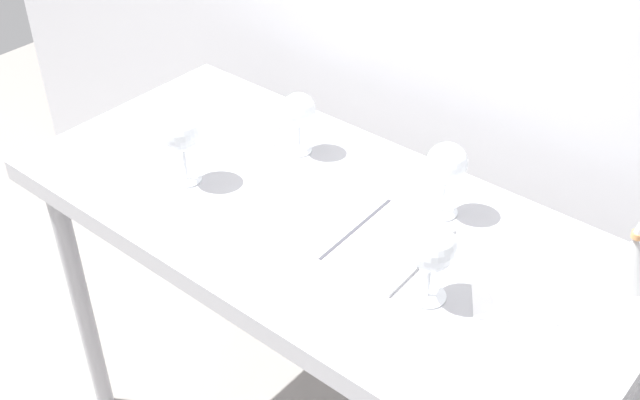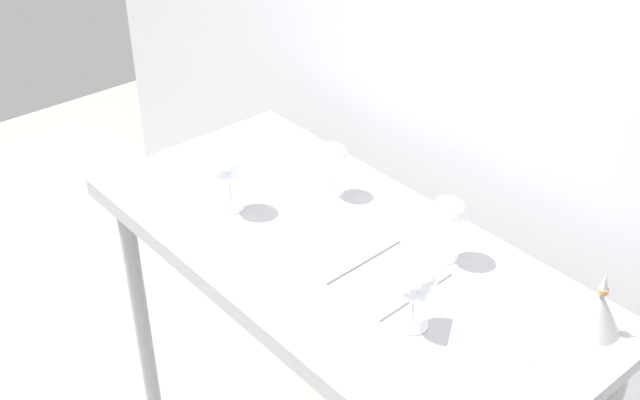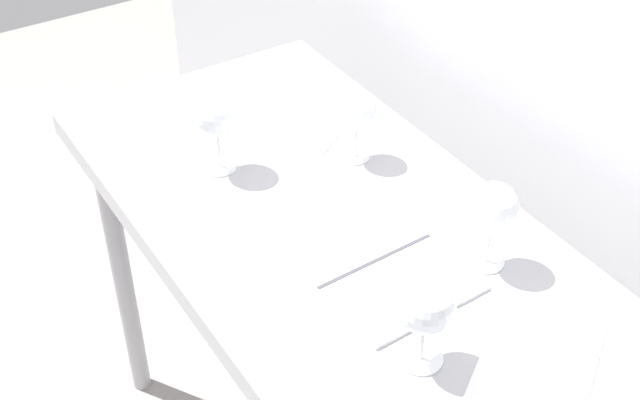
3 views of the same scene
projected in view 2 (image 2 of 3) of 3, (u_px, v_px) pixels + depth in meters
The scene contains 10 objects.
back_wall at pixel (487, 44), 2.07m from camera, with size 3.80×0.04×2.60m, color silver.
steel_counter at pixel (339, 280), 2.08m from camera, with size 1.40×0.65×0.90m.
wine_glass_near_left at pixel (229, 168), 2.10m from camera, with size 0.09×0.09×0.18m.
wine_glass_near_right at pixel (415, 283), 1.71m from camera, with size 0.09×0.09×0.17m.
wine_glass_far_left at pixel (333, 158), 2.17m from camera, with size 0.08×0.08×0.15m.
wine_glass_far_right at pixel (448, 215), 1.92m from camera, with size 0.09×0.09×0.17m.
open_notebook at pixel (365, 264), 1.95m from camera, with size 0.34×0.26×0.01m.
tasting_sheet_upper at pixel (291, 168), 2.33m from camera, with size 0.17×0.24×0.00m, color white.
tasting_sheet_lower at pixel (495, 317), 1.80m from camera, with size 0.17×0.25×0.00m, color white.
decanter_funnel at pixel (598, 311), 1.74m from camera, with size 0.11×0.11×0.15m.
Camera 2 is at (1.21, -1.11, 2.09)m, focal length 45.92 mm.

